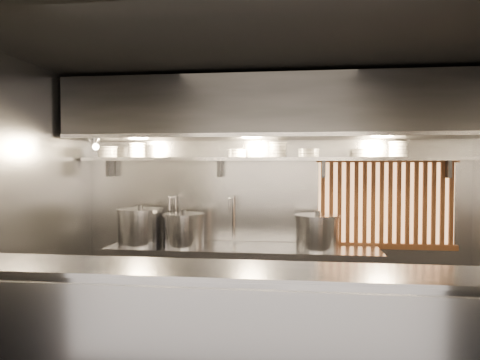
% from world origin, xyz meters
% --- Properties ---
extents(ceiling, '(4.50, 4.50, 0.00)m').
position_xyz_m(ceiling, '(0.00, 0.00, 2.80)').
color(ceiling, black).
rests_on(ceiling, wall_back).
extents(wall_back, '(4.50, 0.00, 4.50)m').
position_xyz_m(wall_back, '(0.00, 1.50, 1.40)').
color(wall_back, gray).
rests_on(wall_back, floor).
extents(wall_left, '(0.00, 3.00, 3.00)m').
position_xyz_m(wall_left, '(-2.25, 0.00, 1.40)').
color(wall_left, gray).
rests_on(wall_left, floor).
extents(serving_counter, '(4.50, 0.56, 1.13)m').
position_xyz_m(serving_counter, '(0.00, -0.96, 0.57)').
color(serving_counter, gray).
rests_on(serving_counter, floor).
extents(cooking_bench, '(3.00, 0.70, 0.90)m').
position_xyz_m(cooking_bench, '(-0.30, 1.13, 0.45)').
color(cooking_bench, gray).
rests_on(cooking_bench, floor).
extents(bowl_shelf, '(4.40, 0.34, 0.04)m').
position_xyz_m(bowl_shelf, '(0.00, 1.32, 1.88)').
color(bowl_shelf, gray).
rests_on(bowl_shelf, wall_back).
extents(exhaust_hood, '(4.40, 0.81, 0.65)m').
position_xyz_m(exhaust_hood, '(0.00, 1.10, 2.42)').
color(exhaust_hood, '#2D2D30').
rests_on(exhaust_hood, ceiling).
extents(wood_screen, '(1.56, 0.09, 1.04)m').
position_xyz_m(wood_screen, '(1.30, 1.45, 1.38)').
color(wood_screen, '#FFB872').
rests_on(wood_screen, wall_back).
extents(faucet_left, '(0.04, 0.30, 0.50)m').
position_xyz_m(faucet_left, '(-1.15, 1.37, 1.31)').
color(faucet_left, silver).
rests_on(faucet_left, wall_back).
extents(faucet_right, '(0.04, 0.30, 0.50)m').
position_xyz_m(faucet_right, '(-0.45, 1.37, 1.31)').
color(faucet_right, silver).
rests_on(faucet_right, wall_back).
extents(heat_lamp, '(0.25, 0.35, 0.20)m').
position_xyz_m(heat_lamp, '(-1.90, 0.85, 2.07)').
color(heat_lamp, gray).
rests_on(heat_lamp, exhaust_hood).
extents(pendant_bulb, '(0.09, 0.09, 0.19)m').
position_xyz_m(pendant_bulb, '(-0.10, 1.20, 1.96)').
color(pendant_bulb, '#2D2D30').
rests_on(pendant_bulb, exhaust_hood).
extents(stock_pot_left, '(0.53, 0.53, 0.41)m').
position_xyz_m(stock_pot_left, '(-0.96, 1.08, 1.09)').
color(stock_pot_left, gray).
rests_on(stock_pot_left, cooking_bench).
extents(stock_pot_mid, '(0.58, 0.58, 0.45)m').
position_xyz_m(stock_pot_mid, '(-1.47, 1.11, 1.11)').
color(stock_pot_mid, gray).
rests_on(stock_pot_mid, cooking_bench).
extents(stock_pot_right, '(0.58, 0.58, 0.41)m').
position_xyz_m(stock_pot_right, '(0.52, 1.09, 1.09)').
color(stock_pot_right, gray).
rests_on(stock_pot_right, cooking_bench).
extents(bowl_stack_0, '(0.23, 0.23, 0.13)m').
position_xyz_m(bowl_stack_0, '(-1.95, 1.32, 1.97)').
color(bowl_stack_0, white).
rests_on(bowl_stack_0, bowl_shelf).
extents(bowl_stack_1, '(0.20, 0.20, 0.17)m').
position_xyz_m(bowl_stack_1, '(-1.58, 1.32, 1.98)').
color(bowl_stack_1, white).
rests_on(bowl_stack_1, bowl_shelf).
extents(bowl_stack_2, '(0.22, 0.22, 0.09)m').
position_xyz_m(bowl_stack_2, '(-0.39, 1.32, 1.95)').
color(bowl_stack_2, white).
rests_on(bowl_stack_2, bowl_shelf).
extents(bowl_stack_3, '(0.21, 0.21, 0.17)m').
position_xyz_m(bowl_stack_3, '(0.08, 1.32, 1.98)').
color(bowl_stack_3, white).
rests_on(bowl_stack_3, bowl_shelf).
extents(bowl_stack_4, '(0.25, 0.25, 0.09)m').
position_xyz_m(bowl_stack_4, '(0.43, 1.32, 1.95)').
color(bowl_stack_4, white).
rests_on(bowl_stack_4, bowl_shelf).
extents(bowl_stack_5, '(0.20, 0.20, 0.09)m').
position_xyz_m(bowl_stack_5, '(1.00, 1.32, 1.95)').
color(bowl_stack_5, white).
rests_on(bowl_stack_5, bowl_shelf).
extents(bowl_stack_6, '(0.21, 0.21, 0.17)m').
position_xyz_m(bowl_stack_6, '(1.41, 1.32, 1.98)').
color(bowl_stack_6, white).
rests_on(bowl_stack_6, bowl_shelf).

